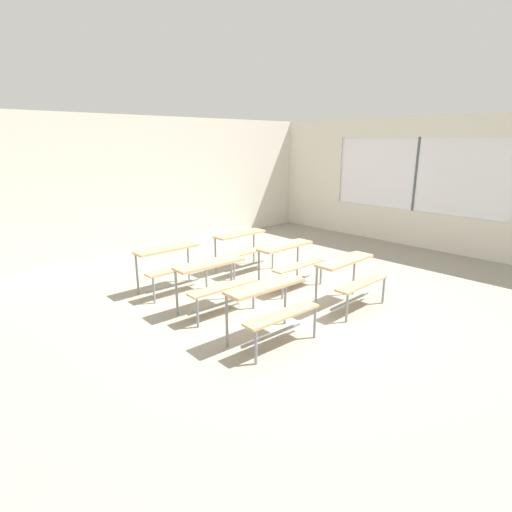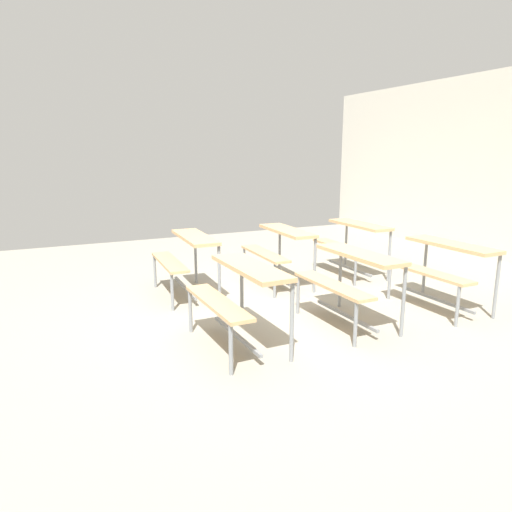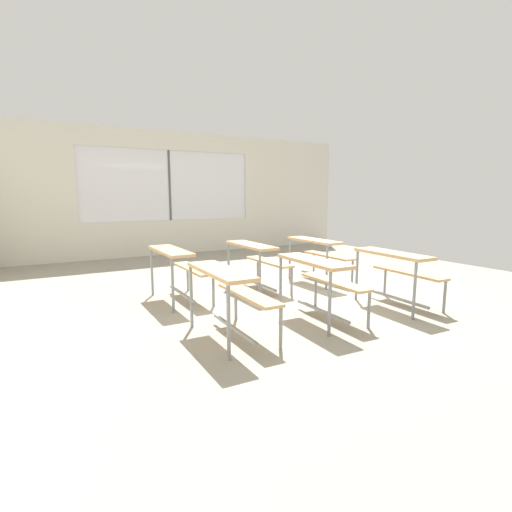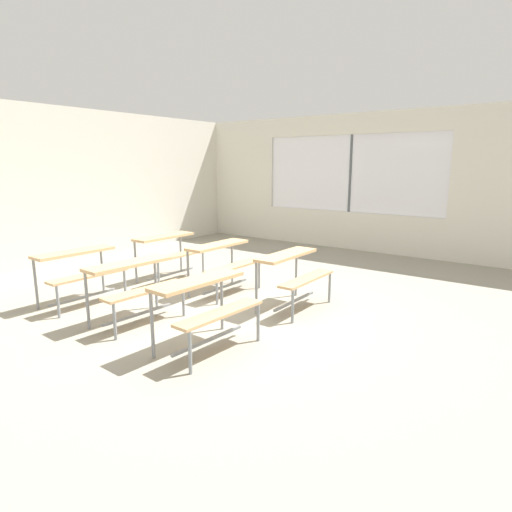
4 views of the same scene
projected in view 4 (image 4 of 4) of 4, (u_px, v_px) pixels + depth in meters
ground at (222, 312)px, 5.80m from camera, size 10.00×9.00×0.05m
wall_back at (39, 187)px, 8.10m from camera, size 10.00×0.12×3.00m
wall_right at (377, 186)px, 9.34m from camera, size 0.12×9.00×3.00m
desk_bench_r0c0 at (205, 297)px, 4.48m from camera, size 1.13×0.64×0.74m
desk_bench_r0c1 at (293, 267)px, 5.78m from camera, size 1.11×0.60×0.74m
desk_bench_r1c0 at (135, 278)px, 5.26m from camera, size 1.13×0.64×0.74m
desk_bench_r1c1 at (223, 256)px, 6.48m from camera, size 1.10×0.59×0.74m
desk_bench_r2c0 at (79, 264)px, 5.95m from camera, size 1.11×0.61×0.74m
desk_bench_r2c1 at (169, 247)px, 7.23m from camera, size 1.10×0.59×0.74m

